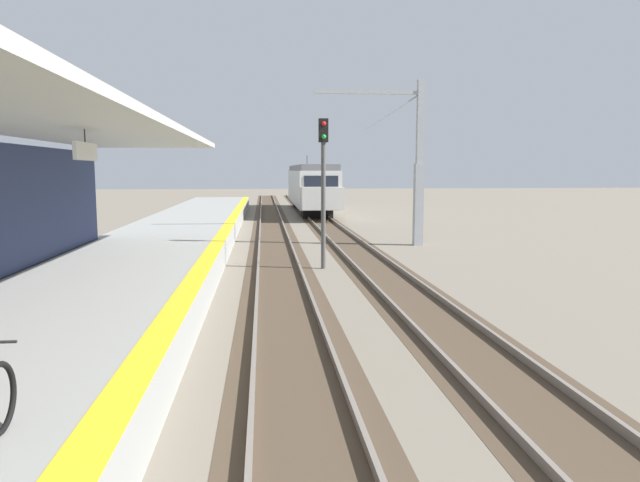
{
  "coord_description": "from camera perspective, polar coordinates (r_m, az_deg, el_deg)",
  "views": [
    {
      "loc": [
        1.38,
        -0.51,
        3.44
      ],
      "look_at": [
        2.45,
        10.45,
        2.1
      ],
      "focal_mm": 32.72,
      "sensor_mm": 36.0,
      "label": 1
    }
  ],
  "objects": [
    {
      "name": "track_pair_nearest_platform",
      "position": [
        20.79,
        -4.07,
        -2.48
      ],
      "size": [
        2.34,
        120.0,
        0.16
      ],
      "color": "#4C3D2D",
      "rests_on": "ground"
    },
    {
      "name": "catenary_pylon_far_side",
      "position": [
        27.06,
        9.05,
        7.18
      ],
      "size": [
        5.0,
        0.4,
        7.5
      ],
      "color": "#9EA3A8",
      "rests_on": "ground"
    },
    {
      "name": "station_platform",
      "position": [
        17.22,
        -18.53,
        -3.43
      ],
      "size": [
        5.0,
        80.0,
        0.91
      ],
      "color": "#999993",
      "rests_on": "ground"
    },
    {
      "name": "approaching_train",
      "position": [
        48.18,
        -0.91,
        5.41
      ],
      "size": [
        2.93,
        19.6,
        4.76
      ],
      "color": "silver",
      "rests_on": "ground"
    },
    {
      "name": "rail_signal_post",
      "position": [
        20.27,
        0.33,
        6.23
      ],
      "size": [
        0.32,
        0.34,
        5.2
      ],
      "color": "#4C4C4C",
      "rests_on": "ground"
    },
    {
      "name": "track_pair_middle",
      "position": [
        21.15,
        5.18,
        -2.33
      ],
      "size": [
        2.34,
        120.0,
        0.16
      ],
      "color": "#4C3D2D",
      "rests_on": "ground"
    }
  ]
}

